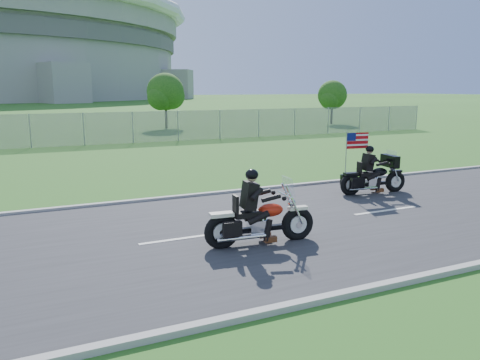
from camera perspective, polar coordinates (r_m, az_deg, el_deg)
name	(u,v)px	position (r m, az deg, el deg)	size (l,w,h in m)	color
ground	(262,229)	(11.84, 2.64, -6.01)	(420.00, 420.00, 0.00)	#29541A
road	(262,228)	(11.83, 2.64, -5.92)	(120.00, 8.00, 0.04)	#28282B
curb_north	(205,194)	(15.41, -4.24, -1.76)	(120.00, 0.18, 0.12)	#9E9B93
curb_south	(368,289)	(8.65, 15.29, -12.74)	(120.00, 0.18, 0.12)	#9E9B93
fence	(30,131)	(30.15, -24.21, 5.47)	(60.00, 0.03, 2.00)	gray
tree_fence_near	(166,94)	(41.63, -9.03, 10.35)	(3.52, 3.28, 4.75)	#382316
tree_fence_far	(332,97)	(46.82, 11.20, 9.95)	(3.08, 2.87, 4.20)	#382316
motorcycle_lead	(259,221)	(10.52, 2.31, -5.06)	(2.63, 0.78, 1.77)	black
motorcycle_follow	(373,178)	(16.13, 15.93, 0.28)	(2.45, 0.87, 2.05)	black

